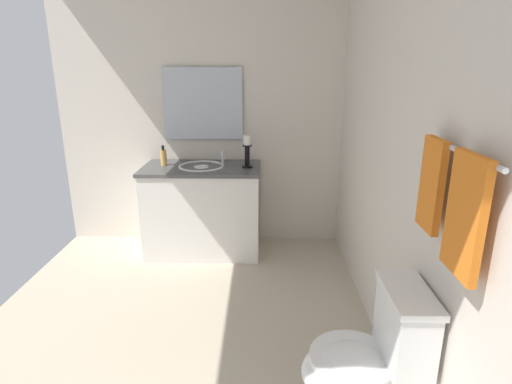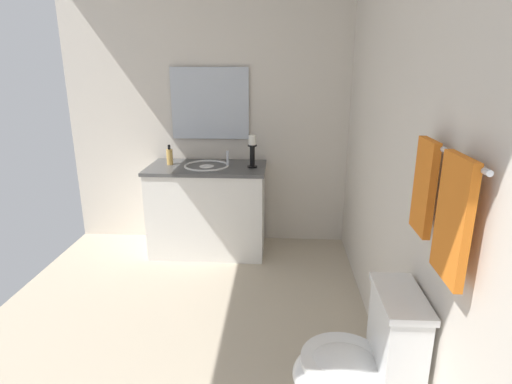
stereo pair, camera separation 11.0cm
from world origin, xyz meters
name	(u,v)px [view 2 (the right image)]	position (x,y,z in m)	size (l,w,h in m)	color
floor	(176,328)	(0.00, 0.00, -0.01)	(3.08, 2.65, 0.02)	beige
wall_back	(396,148)	(0.00, 1.33, 1.23)	(3.08, 0.04, 2.45)	silver
wall_left	(208,115)	(-1.54, 0.00, 1.23)	(0.04, 2.65, 2.45)	silver
vanity_cabinet	(208,209)	(-1.22, 0.03, 0.41)	(0.58, 1.06, 0.81)	white
sink_basin	(207,170)	(-1.22, 0.03, 0.77)	(0.40, 0.40, 0.24)	white
mirror	(210,104)	(-1.50, 0.03, 1.33)	(0.02, 0.72, 0.65)	silver
candle_holder_tall	(252,150)	(-1.20, 0.43, 0.96)	(0.09, 0.09, 0.28)	black
soap_bottle	(170,156)	(-1.26, -0.32, 0.89)	(0.06, 0.06, 0.18)	#E5B259
toilet	(358,368)	(0.77, 1.04, 0.37)	(0.39, 0.54, 0.75)	white
towel_bar	(449,152)	(0.88, 1.27, 1.38)	(0.02, 0.02, 0.59)	silver
towel_near_vanity	(424,187)	(0.74, 1.25, 1.21)	(0.18, 0.03, 0.38)	orange
towel_center	(453,219)	(1.03, 1.25, 1.19)	(0.22, 0.03, 0.43)	orange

